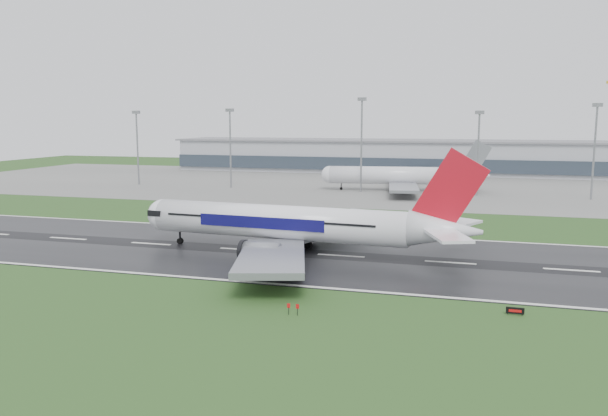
% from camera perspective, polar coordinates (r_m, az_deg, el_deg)
% --- Properties ---
extents(ground, '(520.00, 520.00, 0.00)m').
position_cam_1_polar(ground, '(111.75, 3.57, -4.64)').
color(ground, '#214318').
rests_on(ground, ground).
extents(runway, '(400.00, 45.00, 0.10)m').
position_cam_1_polar(runway, '(111.73, 3.57, -4.62)').
color(runway, black).
rests_on(runway, ground).
extents(apron, '(400.00, 130.00, 0.08)m').
position_cam_1_polar(apron, '(233.91, 10.08, 2.13)').
color(apron, slate).
rests_on(apron, ground).
extents(terminal, '(240.00, 36.00, 15.00)m').
position_cam_1_polar(terminal, '(292.85, 11.31, 4.81)').
color(terminal, '#92969D').
rests_on(terminal, ground).
extents(main_airliner, '(70.81, 67.88, 19.64)m').
position_cam_1_polar(main_airliner, '(111.61, -0.35, 0.54)').
color(main_airliner, white).
rests_on(main_airliner, runway).
extents(parked_airliner, '(67.90, 64.31, 17.81)m').
position_cam_1_polar(parked_airliner, '(215.17, 9.35, 4.00)').
color(parked_airliner, silver).
rests_on(parked_airliner, apron).
extents(runway_sign, '(2.29, 0.81, 1.04)m').
position_cam_1_polar(runway_sign, '(83.41, 19.65, -9.33)').
color(runway_sign, black).
rests_on(runway_sign, ground).
extents(floodmast_0, '(0.64, 0.64, 27.73)m').
position_cam_1_polar(floodmast_0, '(242.23, -15.73, 5.44)').
color(floodmast_0, gray).
rests_on(floodmast_0, ground).
extents(floodmast_1, '(0.64, 0.64, 28.35)m').
position_cam_1_polar(floodmast_1, '(224.26, -7.10, 5.55)').
color(floodmast_1, gray).
rests_on(floodmast_1, ground).
extents(floodmast_2, '(0.64, 0.64, 31.93)m').
position_cam_1_polar(floodmast_2, '(209.97, 5.55, 5.87)').
color(floodmast_2, gray).
rests_on(floodmast_2, ground).
extents(floodmast_3, '(0.64, 0.64, 27.22)m').
position_cam_1_polar(floodmast_3, '(206.76, 16.39, 4.88)').
color(floodmast_3, gray).
rests_on(floodmast_3, ground).
extents(floodmast_4, '(0.64, 0.64, 29.42)m').
position_cam_1_polar(floodmast_4, '(210.07, 26.14, 4.71)').
color(floodmast_4, gray).
rests_on(floodmast_4, ground).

